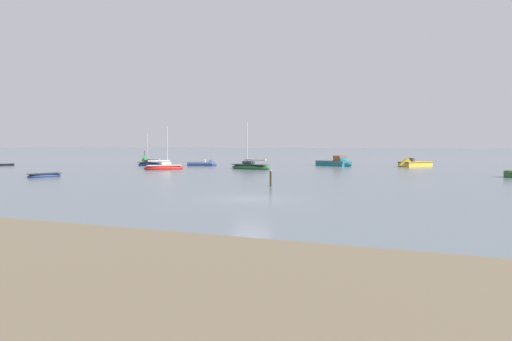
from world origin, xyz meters
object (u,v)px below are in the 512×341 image
(sailboat_moored_0, at_px, (251,167))
(sailboat_moored_1, at_px, (164,167))
(motorboat_moored_1, at_px, (338,164))
(rowboat_moored_2, at_px, (4,165))
(rowboat_moored_3, at_px, (44,176))
(channel_buoy, at_px, (144,159))
(motorboat_moored_5, at_px, (411,165))
(sailboat_moored_2, at_px, (150,164))
(motorboat_moored_2, at_px, (205,164))
(mooring_post_near, at_px, (271,178))

(sailboat_moored_0, bearing_deg, sailboat_moored_1, 35.28)
(motorboat_moored_1, xyz_separation_m, rowboat_moored_2, (-49.77, -18.55, -0.24))
(sailboat_moored_0, relative_size, rowboat_moored_3, 1.91)
(channel_buoy, bearing_deg, rowboat_moored_3, -69.30)
(rowboat_moored_2, bearing_deg, motorboat_moored_5, -43.90)
(motorboat_moored_1, bearing_deg, motorboat_moored_5, 40.71)
(rowboat_moored_2, bearing_deg, sailboat_moored_0, -54.93)
(sailboat_moored_2, bearing_deg, motorboat_moored_2, -154.48)
(sailboat_moored_1, relative_size, motorboat_moored_5, 0.99)
(motorboat_moored_2, relative_size, motorboat_moored_5, 0.81)
(sailboat_moored_2, height_order, motorboat_moored_5, sailboat_moored_2)
(rowboat_moored_3, bearing_deg, motorboat_moored_2, 14.97)
(sailboat_moored_1, bearing_deg, channel_buoy, 85.64)
(sailboat_moored_2, distance_m, motorboat_moored_5, 41.14)
(sailboat_moored_0, bearing_deg, motorboat_moored_1, -116.45)
(channel_buoy, relative_size, mooring_post_near, 1.52)
(sailboat_moored_2, bearing_deg, motorboat_moored_1, -153.30)
(sailboat_moored_0, xyz_separation_m, rowboat_moored_2, (-40.06, -5.59, -0.16))
(sailboat_moored_0, height_order, motorboat_moored_5, sailboat_moored_0)
(mooring_post_near, bearing_deg, sailboat_moored_0, 115.62)
(motorboat_moored_1, bearing_deg, rowboat_moored_2, -130.74)
(sailboat_moored_0, bearing_deg, channel_buoy, -19.05)
(rowboat_moored_3, relative_size, mooring_post_near, 2.36)
(motorboat_moored_2, relative_size, channel_buoy, 2.16)
(motorboat_moored_1, height_order, sailboat_moored_2, sailboat_moored_2)
(mooring_post_near, bearing_deg, sailboat_moored_1, 140.36)
(rowboat_moored_2, height_order, mooring_post_near, mooring_post_near)
(motorboat_moored_1, distance_m, sailboat_moored_1, 27.22)
(sailboat_moored_0, height_order, mooring_post_near, sailboat_moored_0)
(rowboat_moored_3, relative_size, channel_buoy, 1.55)
(sailboat_moored_0, distance_m, rowboat_moored_3, 26.19)
(motorboat_moored_2, relative_size, rowboat_moored_2, 1.55)
(mooring_post_near, bearing_deg, sailboat_moored_2, 138.43)
(sailboat_moored_1, bearing_deg, rowboat_moored_2, 136.26)
(sailboat_moored_2, relative_size, channel_buoy, 2.37)
(motorboat_moored_2, bearing_deg, mooring_post_near, -70.63)
(rowboat_moored_3, bearing_deg, channel_buoy, 44.42)
(sailboat_moored_2, height_order, mooring_post_near, sailboat_moored_2)
(motorboat_moored_2, bearing_deg, rowboat_moored_3, -115.56)
(sailboat_moored_2, bearing_deg, rowboat_moored_2, 31.91)
(motorboat_moored_1, distance_m, sailboat_moored_2, 30.15)
(motorboat_moored_2, bearing_deg, sailboat_moored_0, -47.74)
(motorboat_moored_2, relative_size, mooring_post_near, 3.28)
(sailboat_moored_1, relative_size, sailboat_moored_2, 1.12)
(channel_buoy, bearing_deg, motorboat_moored_2, -28.56)
(rowboat_moored_3, bearing_deg, sailboat_moored_0, -10.22)
(sailboat_moored_1, xyz_separation_m, sailboat_moored_2, (-8.19, 8.54, -0.03))
(motorboat_moored_2, relative_size, sailboat_moored_1, 0.82)
(motorboat_moored_2, distance_m, rowboat_moored_3, 28.24)
(sailboat_moored_2, bearing_deg, sailboat_moored_0, 177.89)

